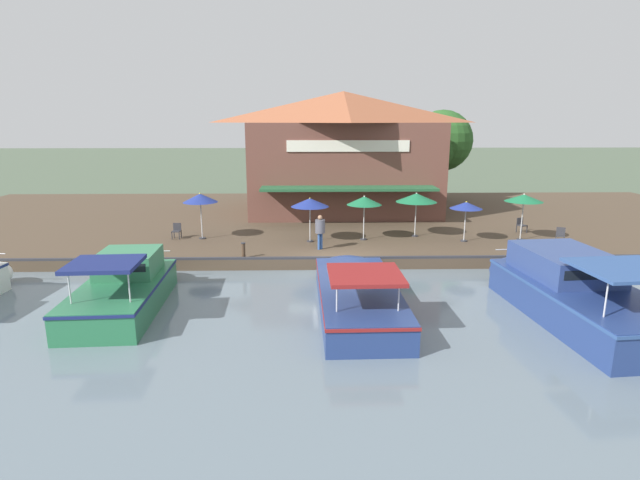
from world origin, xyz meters
name	(u,v)px	position (x,y,z in m)	size (l,w,h in m)	color
ground_plane	(339,271)	(0.00, 0.00, 0.00)	(220.00, 220.00, 0.00)	#4C5B47
quay_deck	(330,220)	(-11.00, 0.00, 0.30)	(22.00, 56.00, 0.60)	#4C3D2D
quay_edge_fender	(339,258)	(-0.10, 0.00, 0.65)	(0.20, 50.40, 0.10)	#2D2D33
waterfront_restaurant	(343,151)	(-13.32, 1.03, 4.85)	(11.14, 13.37, 8.36)	brown
patio_umbrella_mid_patio_right	(364,201)	(-3.95, 1.56, 2.76)	(1.89, 1.89, 2.43)	#B7B7B7
patio_umbrella_far_corner	(416,198)	(-4.70, 4.55, 2.80)	(2.27, 2.27, 2.48)	#B7B7B7
patio_umbrella_mid_patio_left	(466,206)	(-3.43, 6.95, 2.56)	(1.71, 1.71, 2.19)	#B7B7B7
patio_umbrella_near_quay_edge	(524,198)	(-3.68, 10.14, 2.91)	(2.00, 2.00, 2.55)	#B7B7B7
patio_umbrella_back_row	(200,198)	(-4.40, -7.34, 2.87)	(1.89, 1.89, 2.55)	#B7B7B7
patio_umbrella_by_entrance	(310,203)	(-3.55, -1.38, 2.74)	(2.01, 2.01, 2.41)	#B7B7B7
cafe_chair_facing_river	(560,235)	(-2.86, 11.92, 1.08)	(0.59, 0.59, 0.85)	#2D2D33
cafe_chair_under_first_umbrella	(177,230)	(-4.48, -8.75, 1.08)	(0.45, 0.45, 0.85)	#2D2D33
cafe_chair_mid_patio	(521,224)	(-5.58, 10.96, 1.08)	(0.57, 0.57, 0.85)	#2D2D33
person_at_quay_edge	(320,228)	(-1.90, -0.87, 1.71)	(0.50, 0.50, 1.76)	#2D5193
motorboat_mid_row	(128,285)	(4.22, -8.42, 0.82)	(7.55, 3.06, 2.28)	#287047
motorboat_fourth_along	(568,289)	(5.45, 8.08, 0.95)	(9.33, 4.03, 2.51)	navy
motorboat_far_downstream	(356,290)	(4.49, 0.34, 0.65)	(9.04, 2.98, 2.05)	navy
mooring_post	(243,250)	(-0.35, -4.56, 0.98)	(0.22, 0.22, 0.75)	#473323
tree_upstream_bank	(440,142)	(-18.30, 9.28, 5.24)	(5.18, 4.93, 7.24)	brown
tree_behind_restaurant	(275,136)	(-15.67, -3.95, 5.82)	(3.73, 3.55, 7.11)	brown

